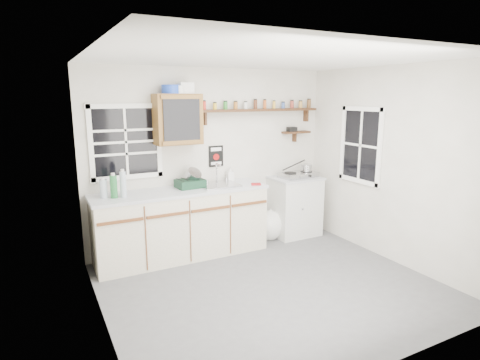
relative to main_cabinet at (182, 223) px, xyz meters
The scene contains 18 objects.
room 1.63m from the main_cabinet, 65.77° to the right, with size 3.64×3.24×2.54m.
main_cabinet is the anchor object (origin of this frame).
right_cabinet 1.84m from the main_cabinet, ahead, with size 0.73×0.57×0.91m.
sink 0.71m from the main_cabinet, ahead, with size 0.52×0.44×0.29m.
upper_cabinet 1.37m from the main_cabinet, 76.32° to the left, with size 0.60×0.32×0.65m.
upper_cabinet_clutter 1.75m from the main_cabinet, 75.57° to the left, with size 0.41×0.24×0.14m.
spice_shelf 1.99m from the main_cabinet, ahead, with size 1.91×0.18×0.35m.
secondary_shelf 2.25m from the main_cabinet, ahead, with size 0.45×0.16×0.24m.
warning_sign 1.08m from the main_cabinet, 24.36° to the left, with size 0.22×0.02×0.30m.
window_back 1.28m from the main_cabinet, 155.10° to the left, with size 0.93×0.03×0.98m.
window_right 2.68m from the main_cabinet, 17.55° to the right, with size 0.03×0.78×1.08m.
water_bottles 1.04m from the main_cabinet, behind, with size 0.30×0.16×0.34m.
dish_rack 0.58m from the main_cabinet, 22.77° to the left, with size 0.38×0.30×0.27m.
soap_bottle 1.01m from the main_cabinet, 14.23° to the left, with size 0.09×0.09×0.21m, color white.
rag 1.14m from the main_cabinet, 11.11° to the right, with size 0.13×0.11×0.02m, color maroon.
hotplate 1.94m from the main_cabinet, ahead, with size 0.61×0.37×0.08m.
saucepan 2.10m from the main_cabinet, ahead, with size 0.43×0.26×0.19m.
trash_bag 1.41m from the main_cabinet, ahead, with size 0.43×0.39×0.49m.
Camera 1 is at (-2.27, -3.57, 2.13)m, focal length 30.00 mm.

